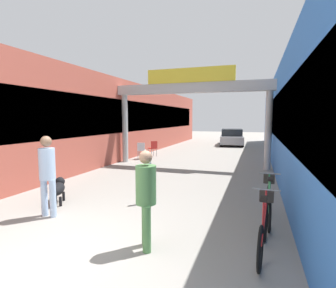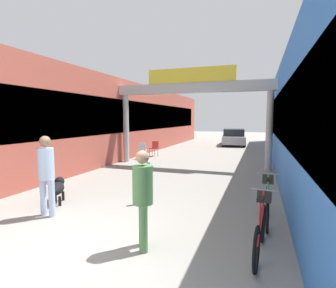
# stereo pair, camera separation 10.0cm
# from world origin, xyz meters

# --- Properties ---
(ground_plane) EXTENTS (80.00, 80.00, 0.00)m
(ground_plane) POSITION_xyz_m (0.00, 0.00, 0.00)
(ground_plane) COLOR gray
(storefront_left) EXTENTS (3.00, 26.00, 4.16)m
(storefront_left) POSITION_xyz_m (-5.09, 11.00, 2.08)
(storefront_left) COLOR #B25142
(storefront_left) RESTS_ON ground_plane
(storefront_right) EXTENTS (3.00, 26.00, 4.16)m
(storefront_right) POSITION_xyz_m (5.09, 11.00, 2.08)
(storefront_right) COLOR blue
(storefront_right) RESTS_ON ground_plane
(arcade_sign_gateway) EXTENTS (7.40, 0.47, 4.40)m
(arcade_sign_gateway) POSITION_xyz_m (0.00, 8.58, 3.16)
(arcade_sign_gateway) COLOR #B2B2B2
(arcade_sign_gateway) RESTS_ON ground_plane
(pedestrian_with_dog) EXTENTS (0.38, 0.34, 1.80)m
(pedestrian_with_dog) POSITION_xyz_m (-1.45, 1.43, 1.04)
(pedestrian_with_dog) COLOR #A5BFE0
(pedestrian_with_dog) RESTS_ON ground_plane
(pedestrian_companion) EXTENTS (0.46, 0.46, 1.67)m
(pedestrian_companion) POSITION_xyz_m (1.19, 0.79, 0.95)
(pedestrian_companion) COLOR #4C7F47
(pedestrian_companion) RESTS_ON ground_plane
(dog_on_leash) EXTENTS (0.68, 0.87, 0.62)m
(dog_on_leash) POSITION_xyz_m (-1.93, 2.26, 0.39)
(dog_on_leash) COLOR black
(dog_on_leash) RESTS_ON ground_plane
(bicycle_red_nearest) EXTENTS (0.46, 1.69, 0.98)m
(bicycle_red_nearest) POSITION_xyz_m (3.05, 1.32, 0.44)
(bicycle_red_nearest) COLOR black
(bicycle_red_nearest) RESTS_ON ground_plane
(bicycle_green_second) EXTENTS (0.46, 1.69, 0.98)m
(bicycle_green_second) POSITION_xyz_m (3.19, 2.76, 0.44)
(bicycle_green_second) COLOR black
(bicycle_green_second) RESTS_ON ground_plane
(bollard_post_metal) EXTENTS (0.10, 0.10, 1.10)m
(bollard_post_metal) POSITION_xyz_m (0.32, 3.01, 0.56)
(bollard_post_metal) COLOR gray
(bollard_post_metal) RESTS_ON ground_plane
(cafe_chair_aluminium_nearer) EXTENTS (0.48, 0.48, 0.89)m
(cafe_chair_aluminium_nearer) POSITION_xyz_m (-2.93, 9.61, 0.54)
(cafe_chair_aluminium_nearer) COLOR gray
(cafe_chair_aluminium_nearer) RESTS_ON ground_plane
(cafe_chair_red_farther) EXTENTS (0.56, 0.56, 0.89)m
(cafe_chair_red_farther) POSITION_xyz_m (-2.69, 10.72, 0.54)
(cafe_chair_red_farther) COLOR gray
(cafe_chair_red_farther) RESTS_ON ground_plane
(parked_car_silver) EXTENTS (2.13, 4.15, 1.33)m
(parked_car_silver) POSITION_xyz_m (0.97, 18.76, 0.64)
(parked_car_silver) COLOR #99999E
(parked_car_silver) RESTS_ON ground_plane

